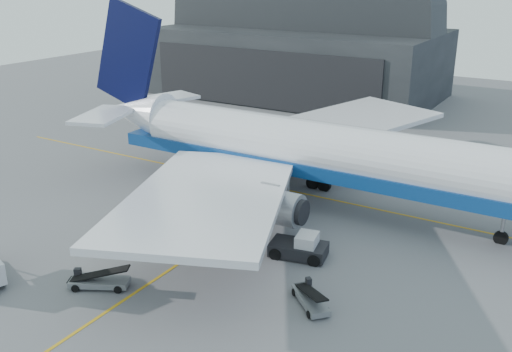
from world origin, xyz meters
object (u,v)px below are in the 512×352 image
Objects in this scene: belt_loader_a at (99,281)px; airliner at (305,149)px; belt_loader_b at (310,298)px; pushback_tug at (300,248)px.

airliner is at bearing 49.09° from belt_loader_a.
belt_loader_a reaches higher than belt_loader_b.
pushback_tug is 1.27× the size of belt_loader_b.
airliner is at bearing 104.19° from pushback_tug.
airliner is 19.87m from belt_loader_b.
pushback_tug reaches higher than belt_loader_a.
airliner reaches higher than belt_loader_a.
pushback_tug reaches higher than belt_loader_b.
pushback_tug is 7.15m from belt_loader_b.
belt_loader_b is at bearing -5.44° from belt_loader_a.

